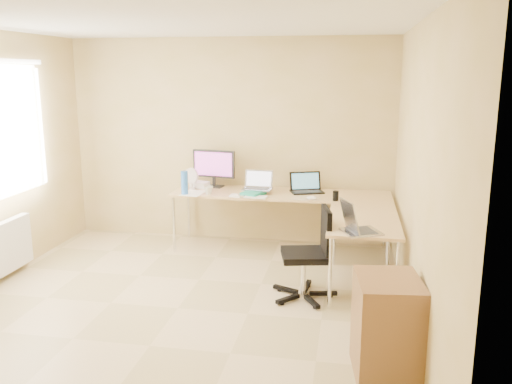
% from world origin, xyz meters
% --- Properties ---
extents(floor, '(4.50, 4.50, 0.00)m').
position_xyz_m(floor, '(0.00, 0.00, 0.00)').
color(floor, tan).
rests_on(floor, ground).
extents(ceiling, '(4.50, 4.50, 0.00)m').
position_xyz_m(ceiling, '(0.00, 0.00, 2.60)').
color(ceiling, white).
rests_on(ceiling, ground).
extents(wall_back, '(4.50, 0.00, 4.50)m').
position_xyz_m(wall_back, '(0.00, 2.25, 1.30)').
color(wall_back, tan).
rests_on(wall_back, ground).
extents(wall_front, '(4.50, 0.00, 4.50)m').
position_xyz_m(wall_front, '(0.00, -2.25, 1.30)').
color(wall_front, tan).
rests_on(wall_front, ground).
extents(wall_right, '(0.00, 4.50, 4.50)m').
position_xyz_m(wall_right, '(2.10, 0.00, 1.30)').
color(wall_right, tan).
rests_on(wall_right, ground).
extents(desk_main, '(2.65, 0.70, 0.73)m').
position_xyz_m(desk_main, '(0.72, 1.85, 0.36)').
color(desk_main, tan).
rests_on(desk_main, ground).
extents(desk_return, '(0.70, 1.30, 0.73)m').
position_xyz_m(desk_return, '(1.70, 0.85, 0.36)').
color(desk_return, tan).
rests_on(desk_return, ground).
extents(monitor, '(0.58, 0.26, 0.48)m').
position_xyz_m(monitor, '(-0.17, 2.05, 0.97)').
color(monitor, black).
rests_on(monitor, desk_main).
extents(book_stack, '(0.29, 0.34, 0.05)m').
position_xyz_m(book_stack, '(0.42, 1.66, 0.75)').
color(book_stack, '#18886D').
rests_on(book_stack, desk_main).
extents(laptop_center, '(0.36, 0.28, 0.22)m').
position_xyz_m(laptop_center, '(0.44, 1.78, 0.89)').
color(laptop_center, '#ABACC3').
rests_on(laptop_center, desk_main).
extents(laptop_black, '(0.46, 0.40, 0.24)m').
position_xyz_m(laptop_black, '(1.04, 1.93, 0.85)').
color(laptop_black, black).
rests_on(laptop_black, desk_main).
extents(keyboard, '(0.45, 0.17, 0.02)m').
position_xyz_m(keyboard, '(0.38, 1.55, 0.74)').
color(keyboard, white).
rests_on(keyboard, desk_main).
extents(mouse, '(0.12, 0.09, 0.04)m').
position_xyz_m(mouse, '(1.12, 1.56, 0.75)').
color(mouse, white).
rests_on(mouse, desk_main).
extents(mug, '(0.13, 0.13, 0.10)m').
position_xyz_m(mug, '(-0.12, 1.62, 0.78)').
color(mug, beige).
rests_on(mug, desk_main).
extents(cd_stack, '(0.15, 0.15, 0.03)m').
position_xyz_m(cd_stack, '(0.31, 1.55, 0.75)').
color(cd_stack, white).
rests_on(cd_stack, desk_main).
extents(water_bottle, '(0.10, 0.10, 0.29)m').
position_xyz_m(water_bottle, '(-0.40, 1.55, 0.87)').
color(water_bottle, blue).
rests_on(water_bottle, desk_main).
extents(papers, '(0.27, 0.36, 0.01)m').
position_xyz_m(papers, '(-0.32, 1.63, 0.73)').
color(papers, white).
rests_on(papers, desk_main).
extents(white_box, '(0.25, 0.21, 0.08)m').
position_xyz_m(white_box, '(-0.33, 1.97, 0.77)').
color(white_box, white).
rests_on(white_box, desk_main).
extents(desk_fan, '(0.25, 0.25, 0.25)m').
position_xyz_m(desk_fan, '(-0.40, 1.86, 0.85)').
color(desk_fan, silver).
rests_on(desk_fan, desk_main).
extents(black_cup, '(0.08, 0.08, 0.11)m').
position_xyz_m(black_cup, '(1.39, 1.55, 0.79)').
color(black_cup, black).
rests_on(black_cup, desk_main).
extents(laptop_return, '(0.47, 0.43, 0.25)m').
position_xyz_m(laptop_return, '(1.67, 0.34, 0.86)').
color(laptop_return, '#A9ABBD').
rests_on(laptop_return, desk_return).
extents(office_chair, '(0.65, 0.65, 0.91)m').
position_xyz_m(office_chair, '(1.14, 0.46, 0.50)').
color(office_chair, black).
rests_on(office_chair, ground).
extents(cabinet, '(0.51, 0.60, 0.76)m').
position_xyz_m(cabinet, '(1.85, -0.80, 0.36)').
color(cabinet, olive).
rests_on(cabinet, ground).
extents(radiator, '(0.09, 0.80, 0.55)m').
position_xyz_m(radiator, '(-2.03, 0.40, 0.35)').
color(radiator, white).
rests_on(radiator, ground).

